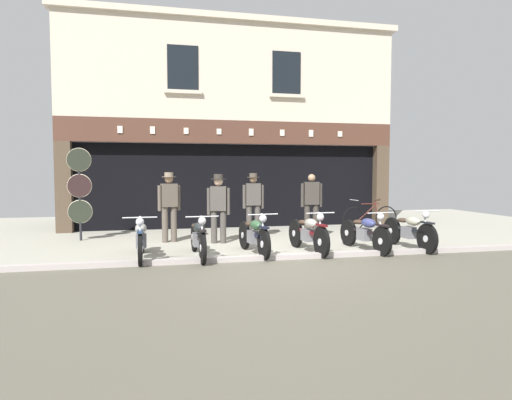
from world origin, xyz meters
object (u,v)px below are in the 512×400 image
at_px(motorcycle_center, 308,233).
at_px(motorcycle_center_left, 254,234).
at_px(motorcycle_center_right, 365,232).
at_px(motorcycle_right, 409,230).
at_px(motorcycle_left, 198,237).
at_px(salesman_right, 253,202).
at_px(shopkeeper_center, 218,205).
at_px(salesman_left, 169,203).
at_px(tyre_sign_pole, 80,187).
at_px(assistant_far_right, 311,203).
at_px(advert_board_near, 277,175).
at_px(motorcycle_far_left, 141,238).
at_px(leaning_bicycle, 370,217).

bearing_deg(motorcycle_center, motorcycle_center_left, -6.03).
height_order(motorcycle_center_right, motorcycle_right, motorcycle_right).
relative_size(motorcycle_left, salesman_right, 1.21).
distance_m(motorcycle_right, shopkeeper_center, 4.46).
height_order(motorcycle_center_right, shopkeeper_center, shopkeeper_center).
relative_size(motorcycle_left, motorcycle_center_right, 1.06).
height_order(motorcycle_center_left, salesman_left, salesman_left).
bearing_deg(tyre_sign_pole, assistant_far_right, -8.17).
relative_size(motorcycle_left, motorcycle_center_left, 1.05).
bearing_deg(salesman_right, motorcycle_center_left, 85.42).
relative_size(motorcycle_center_left, salesman_left, 1.13).
bearing_deg(shopkeeper_center, motorcycle_center_right, 163.12).
bearing_deg(salesman_right, advert_board_near, -111.15).
xyz_separation_m(motorcycle_center_right, salesman_left, (-4.17, 2.13, 0.54)).
height_order(motorcycle_far_left, leaning_bicycle, leaning_bicycle).
distance_m(motorcycle_right, salesman_left, 5.69).
height_order(assistant_far_right, tyre_sign_pole, tyre_sign_pole).
relative_size(motorcycle_far_left, tyre_sign_pole, 0.86).
height_order(motorcycle_left, tyre_sign_pole, tyre_sign_pole).
bearing_deg(assistant_far_right, advert_board_near, -75.07).
distance_m(salesman_right, assistant_far_right, 1.52).
bearing_deg(motorcycle_left, motorcycle_far_left, -7.24).
bearing_deg(motorcycle_center, assistant_far_right, -116.58).
height_order(shopkeeper_center, assistant_far_right, shopkeeper_center).
bearing_deg(shopkeeper_center, motorcycle_right, 170.15).
distance_m(motorcycle_center_left, advert_board_near, 5.12).
xyz_separation_m(motorcycle_center_right, advert_board_near, (-0.73, 4.76, 1.23)).
xyz_separation_m(motorcycle_center, advert_board_near, (0.55, 4.68, 1.22)).
bearing_deg(salesman_left, shopkeeper_center, 147.24).
height_order(salesman_right, assistant_far_right, salesman_right).
bearing_deg(motorcycle_center_left, motorcycle_center, 173.07).
height_order(motorcycle_right, assistant_far_right, assistant_far_right).
xyz_separation_m(motorcycle_right, salesman_left, (-5.25, 2.12, 0.54)).
relative_size(motorcycle_center_right, tyre_sign_pole, 0.83).
bearing_deg(motorcycle_left, tyre_sign_pole, -48.53).
distance_m(tyre_sign_pole, advert_board_near, 5.95).
bearing_deg(motorcycle_far_left, motorcycle_center_left, 179.18).
distance_m(motorcycle_center_right, advert_board_near, 4.97).
distance_m(motorcycle_center_left, shopkeeper_center, 1.78).
bearing_deg(motorcycle_left, assistant_far_right, -149.34).
relative_size(motorcycle_center_left, assistant_far_right, 1.16).
bearing_deg(motorcycle_far_left, advert_board_near, -131.67).
bearing_deg(leaning_bicycle, shopkeeper_center, 104.38).
distance_m(motorcycle_center_left, leaning_bicycle, 5.30).
bearing_deg(motorcycle_center, motorcycle_left, -3.16).
bearing_deg(tyre_sign_pole, motorcycle_right, -20.88).
relative_size(salesman_left, tyre_sign_pole, 0.74).
xyz_separation_m(motorcycle_center_right, tyre_sign_pole, (-6.36, 2.84, 0.94)).
relative_size(motorcycle_center_left, motorcycle_center, 0.98).
bearing_deg(motorcycle_right, advert_board_near, -71.97).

